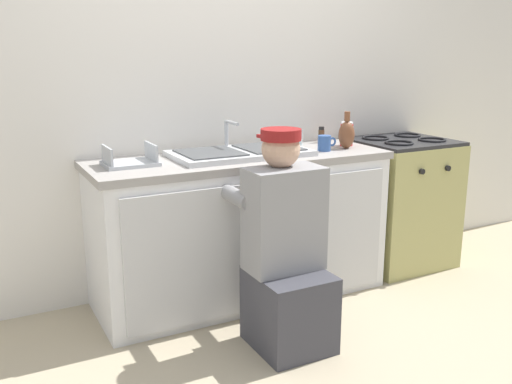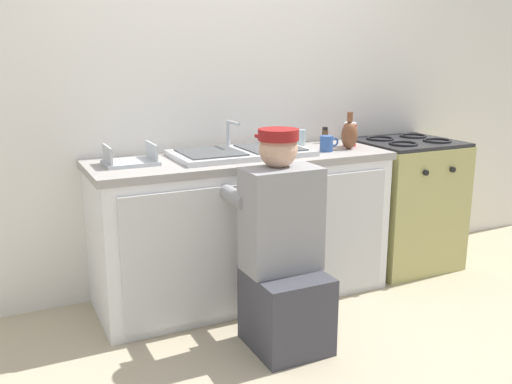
# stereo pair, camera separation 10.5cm
# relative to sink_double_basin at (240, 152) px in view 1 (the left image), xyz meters

# --- Properties ---
(ground_plane) EXTENTS (12.00, 12.00, 0.00)m
(ground_plane) POSITION_rel_sink_double_basin_xyz_m (0.00, -0.30, -0.89)
(ground_plane) COLOR tan
(back_wall) EXTENTS (6.00, 0.10, 2.50)m
(back_wall) POSITION_rel_sink_double_basin_xyz_m (0.00, 0.35, 0.36)
(back_wall) COLOR silver
(back_wall) RESTS_ON ground_plane
(counter_cabinet) EXTENTS (1.74, 0.62, 0.83)m
(counter_cabinet) POSITION_rel_sink_double_basin_xyz_m (0.00, -0.01, -0.48)
(counter_cabinet) COLOR white
(counter_cabinet) RESTS_ON ground_plane
(countertop) EXTENTS (1.78, 0.62, 0.04)m
(countertop) POSITION_rel_sink_double_basin_xyz_m (0.00, -0.00, -0.04)
(countertop) COLOR #9E9993
(countertop) RESTS_ON counter_cabinet
(sink_double_basin) EXTENTS (0.80, 0.44, 0.19)m
(sink_double_basin) POSITION_rel_sink_double_basin_xyz_m (0.00, 0.00, 0.00)
(sink_double_basin) COLOR silver
(sink_double_basin) RESTS_ON countertop
(stove_range) EXTENTS (0.64, 0.62, 0.89)m
(stove_range) POSITION_rel_sink_double_basin_xyz_m (1.24, -0.00, -0.45)
(stove_range) COLOR tan
(stove_range) RESTS_ON ground_plane
(plumber_person) EXTENTS (0.42, 0.61, 1.10)m
(plumber_person) POSITION_rel_sink_double_basin_xyz_m (-0.06, -0.64, -0.43)
(plumber_person) COLOR #3F3F47
(plumber_person) RESTS_ON ground_plane
(water_glass) EXTENTS (0.06, 0.06, 0.10)m
(water_glass) POSITION_rel_sink_double_basin_xyz_m (0.50, 0.18, 0.03)
(water_glass) COLOR #ADC6CC
(water_glass) RESTS_ON countertop
(vase_decorative) EXTENTS (0.10, 0.10, 0.23)m
(vase_decorative) POSITION_rel_sink_double_basin_xyz_m (0.70, -0.08, 0.07)
(vase_decorative) COLOR brown
(vase_decorative) RESTS_ON countertop
(dish_rack_tray) EXTENTS (0.28, 0.22, 0.11)m
(dish_rack_tray) POSITION_rel_sink_double_basin_xyz_m (-0.65, 0.01, 0.01)
(dish_rack_tray) COLOR #B2B7BC
(dish_rack_tray) RESTS_ON countertop
(coffee_mug) EXTENTS (0.13, 0.08, 0.09)m
(coffee_mug) POSITION_rel_sink_double_basin_xyz_m (0.53, -0.09, 0.03)
(coffee_mug) COLOR #335699
(coffee_mug) RESTS_ON countertop
(spice_bottle_pepper) EXTENTS (0.04, 0.04, 0.10)m
(spice_bottle_pepper) POSITION_rel_sink_double_basin_xyz_m (0.70, 0.19, 0.03)
(spice_bottle_pepper) COLOR #513823
(spice_bottle_pepper) RESTS_ON countertop
(soda_cup_red) EXTENTS (0.08, 0.08, 0.15)m
(soda_cup_red) POSITION_rel_sink_double_basin_xyz_m (0.77, 0.01, 0.06)
(soda_cup_red) COLOR red
(soda_cup_red) RESTS_ON countertop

